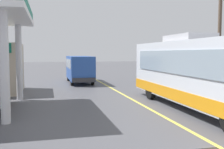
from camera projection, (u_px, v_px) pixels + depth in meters
The scene contains 5 objects.
ground at pixel (102, 83), 24.32m from camera, with size 120.00×120.00×0.00m, color #4C4C51.
lane_divider_stripe at pixel (116, 90), 19.48m from camera, with size 0.16×50.00×0.01m, color #D8CC4C.
coach_bus_main at pixel (198, 74), 12.77m from camera, with size 2.60×11.04×3.69m.
minibus_opposing_lane at pixel (79, 67), 24.49m from camera, with size 2.04×6.13×2.44m.
utility_pole_roadside at pixel (220, 29), 18.06m from camera, with size 1.80×0.24×8.41m.
Camera 1 is at (-4.84, -3.71, 2.74)m, focal length 42.59 mm.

